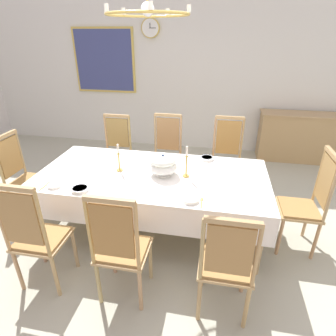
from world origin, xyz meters
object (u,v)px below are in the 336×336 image
Objects in this scene: bowl_far_right at (80,189)px; spoon_secondary at (202,200)px; bowl_near_right at (190,200)px; chair_south_c at (226,263)px; candlestick_east at (186,165)px; chair_south_b at (120,247)px; spoon_primary at (47,184)px; soup_tureen at (163,165)px; framed_painting at (104,61)px; chair_north_a at (116,151)px; candlestick_west at (119,160)px; chandelier at (148,13)px; chair_south_a at (36,235)px; sideboard at (298,137)px; bowl_far_left at (207,158)px; dining_table at (152,179)px; mounted_clock at (150,28)px; chair_north_b at (166,153)px; chair_north_c at (226,158)px; chair_head_east at (307,202)px; bowl_near_left at (54,185)px; chair_head_west at (23,175)px.

spoon_secondary is (1.23, 0.04, -0.02)m from bowl_far_right.
bowl_near_right is at bearing 0.61° from bowl_far_right.
candlestick_east is at bearing 114.41° from chair_south_c.
spoon_primary is at bearing 150.52° from chair_south_b.
soup_tureen is 0.26× the size of framed_painting.
chair_north_a is 1.16m from candlestick_west.
chair_north_a reaches higher than bowl_far_right.
bowl_near_right is 1.73m from chandelier.
chair_south_a is 4.68m from sideboard.
candlestick_west is 3.66m from sideboard.
sideboard is at bearing 52.33° from bowl_far_left.
dining_table is 16.70× the size of bowl_near_right.
bowl_far_left is at bearing -61.24° from mounted_clock.
spoon_primary is 0.23× the size of chandelier.
bowl_far_right is at bearing 68.99° from chair_south_a.
bowl_far_right is (-0.60, -1.53, 0.20)m from chair_north_b.
chair_north_a is 1.46× the size of chandelier.
chandelier is at bearing 50.23° from chair_north_c.
bowl_near_right is (0.53, -1.52, 0.20)m from chair_north_b.
chair_north_c is (-0.00, 2.04, 0.03)m from chair_south_c.
candlestick_west is (-2.09, -0.00, 0.31)m from chair_head_east.
chair_north_b is 1.65m from bowl_far_right.
bowl_near_left is 0.82× the size of bowl_far_right.
bowl_far_left is at bearing 40.42° from chandelier.
candlestick_west is (-1.24, -1.02, 0.31)m from chair_north_c.
spoon_primary is at bearing 178.51° from bowl_near_right.
framed_painting is 1.63× the size of chandelier.
candlestick_west reaches higher than bowl_near_right.
chandelier is at bearing 90.00° from chair_head_west.
dining_table is at bearing 90.00° from chair_head_west.
chair_head_east is at bearing 79.30° from sideboard.
spoon_primary is (-1.00, 0.56, 0.19)m from chair_south_b.
chair_south_b is (0.79, 0.00, -0.01)m from chair_south_a.
bowl_far_left is 1.58m from bowl_far_right.
chair_south_a is at bearing -179.93° from chair_south_b.
chair_north_a is 6.28× the size of bowl_far_right.
candlestick_east is at bearing 40.01° from chair_south_a.
bowl_near_left is at bearing -152.59° from chandelier.
chandelier is at bearing 49.61° from sideboard.
chair_north_a is 6.26× the size of spoon_primary.
soup_tureen is at bearing 90.00° from chair_head_east.
chair_head_west is at bearing 148.44° from chair_south_b.
chair_north_b is at bearing 90.00° from chair_south_b.
soup_tureen is 1.17m from bowl_near_left.
candlestick_east reaches higher than dining_table.
chair_north_b is 1.08m from soup_tureen.
mounted_clock is (-0.80, 2.81, 1.40)m from soup_tureen.
chandelier is (-0.13, 0.00, 1.48)m from soup_tureen.
chair_head_west is (-0.87, 1.02, -0.01)m from chair_south_a.
candlestick_west is 1.85× the size of spoon_primary.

